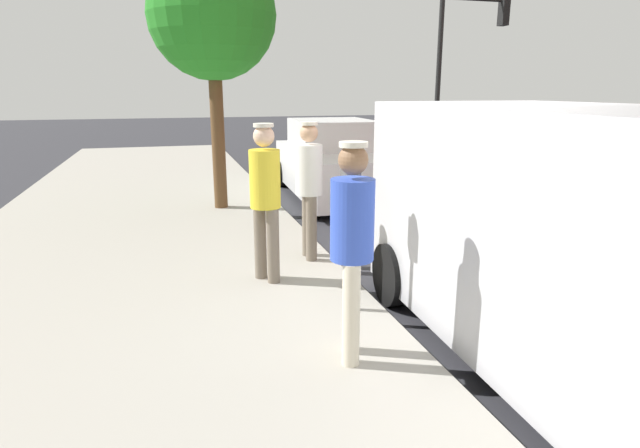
{
  "coord_description": "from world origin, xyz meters",
  "views": [
    {
      "loc": [
        2.98,
        5.02,
        2.28
      ],
      "look_at": [
        1.65,
        0.45,
        1.05
      ],
      "focal_mm": 29.36,
      "sensor_mm": 36.0,
      "label": 1
    }
  ],
  "objects_px": {
    "street_tree": "(212,16)",
    "parked_van": "(631,252)",
    "pedestrian_in_white": "(309,182)",
    "traffic_light_corner": "(464,49)",
    "pedestrian_in_blue": "(352,239)",
    "pedestrian_in_yellow": "(265,192)",
    "parked_sedan_behind": "(334,163)",
    "parking_meter_near": "(350,208)"
  },
  "relations": [
    {
      "from": "parked_van",
      "to": "pedestrian_in_yellow",
      "type": "bearing_deg",
      "value": -53.01
    },
    {
      "from": "pedestrian_in_white",
      "to": "traffic_light_corner",
      "type": "bearing_deg",
      "value": -129.43
    },
    {
      "from": "pedestrian_in_white",
      "to": "parked_van",
      "type": "bearing_deg",
      "value": 112.58
    },
    {
      "from": "pedestrian_in_yellow",
      "to": "parked_sedan_behind",
      "type": "xyz_separation_m",
      "value": [
        -2.4,
        -4.96,
        -0.43
      ]
    },
    {
      "from": "parked_van",
      "to": "traffic_light_corner",
      "type": "relative_size",
      "value": 1.01
    },
    {
      "from": "pedestrian_in_yellow",
      "to": "traffic_light_corner",
      "type": "distance_m",
      "value": 13.1
    },
    {
      "from": "parked_van",
      "to": "street_tree",
      "type": "distance_m",
      "value": 7.56
    },
    {
      "from": "parking_meter_near",
      "to": "traffic_light_corner",
      "type": "relative_size",
      "value": 0.29
    },
    {
      "from": "parking_meter_near",
      "to": "traffic_light_corner",
      "type": "distance_m",
      "value": 13.55
    },
    {
      "from": "parked_van",
      "to": "traffic_light_corner",
      "type": "xyz_separation_m",
      "value": [
        -6.14,
        -12.7,
        2.36
      ]
    },
    {
      "from": "pedestrian_in_blue",
      "to": "traffic_light_corner",
      "type": "height_order",
      "value": "traffic_light_corner"
    },
    {
      "from": "pedestrian_in_blue",
      "to": "pedestrian_in_yellow",
      "type": "xyz_separation_m",
      "value": [
        0.32,
        -1.97,
        0.01
      ]
    },
    {
      "from": "parked_van",
      "to": "parked_sedan_behind",
      "type": "bearing_deg",
      "value": -92.01
    },
    {
      "from": "pedestrian_in_blue",
      "to": "traffic_light_corner",
      "type": "distance_m",
      "value": 14.46
    },
    {
      "from": "parking_meter_near",
      "to": "pedestrian_in_yellow",
      "type": "height_order",
      "value": "pedestrian_in_yellow"
    },
    {
      "from": "pedestrian_in_yellow",
      "to": "parked_van",
      "type": "distance_m",
      "value": 3.53
    },
    {
      "from": "pedestrian_in_yellow",
      "to": "parked_van",
      "type": "xyz_separation_m",
      "value": [
        -2.12,
        2.82,
        -0.02
      ]
    },
    {
      "from": "pedestrian_in_blue",
      "to": "pedestrian_in_white",
      "type": "distance_m",
      "value": 2.65
    },
    {
      "from": "pedestrian_in_white",
      "to": "traffic_light_corner",
      "type": "xyz_separation_m",
      "value": [
        -7.59,
        -9.23,
        2.36
      ]
    },
    {
      "from": "pedestrian_in_blue",
      "to": "pedestrian_in_white",
      "type": "relative_size",
      "value": 1.01
    },
    {
      "from": "parking_meter_near",
      "to": "traffic_light_corner",
      "type": "bearing_deg",
      "value": -124.96
    },
    {
      "from": "parked_sedan_behind",
      "to": "parking_meter_near",
      "type": "bearing_deg",
      "value": 73.57
    },
    {
      "from": "parking_meter_near",
      "to": "pedestrian_in_white",
      "type": "xyz_separation_m",
      "value": [
        -0.05,
        -1.71,
        -0.03
      ]
    },
    {
      "from": "parked_van",
      "to": "street_tree",
      "type": "bearing_deg",
      "value": -71.9
    },
    {
      "from": "pedestrian_in_blue",
      "to": "parking_meter_near",
      "type": "bearing_deg",
      "value": -108.68
    },
    {
      "from": "pedestrian_in_yellow",
      "to": "parked_sedan_behind",
      "type": "height_order",
      "value": "pedestrian_in_yellow"
    },
    {
      "from": "parking_meter_near",
      "to": "street_tree",
      "type": "bearing_deg",
      "value": -81.74
    },
    {
      "from": "pedestrian_in_blue",
      "to": "traffic_light_corner",
      "type": "xyz_separation_m",
      "value": [
        -7.95,
        -11.85,
        2.35
      ]
    },
    {
      "from": "parked_van",
      "to": "traffic_light_corner",
      "type": "height_order",
      "value": "traffic_light_corner"
    },
    {
      "from": "street_tree",
      "to": "parked_van",
      "type": "bearing_deg",
      "value": 108.1
    },
    {
      "from": "parked_sedan_behind",
      "to": "street_tree",
      "type": "relative_size",
      "value": 1.01
    },
    {
      "from": "pedestrian_in_white",
      "to": "traffic_light_corner",
      "type": "height_order",
      "value": "traffic_light_corner"
    },
    {
      "from": "pedestrian_in_blue",
      "to": "pedestrian_in_yellow",
      "type": "height_order",
      "value": "pedestrian_in_yellow"
    },
    {
      "from": "pedestrian_in_yellow",
      "to": "street_tree",
      "type": "xyz_separation_m",
      "value": [
        0.11,
        -4.02,
        2.3
      ]
    },
    {
      "from": "parked_van",
      "to": "parked_sedan_behind",
      "type": "xyz_separation_m",
      "value": [
        -0.27,
        -7.78,
        -0.41
      ]
    },
    {
      "from": "parked_sedan_behind",
      "to": "traffic_light_corner",
      "type": "bearing_deg",
      "value": -140.03
    },
    {
      "from": "parked_van",
      "to": "traffic_light_corner",
      "type": "bearing_deg",
      "value": -115.81
    },
    {
      "from": "parking_meter_near",
      "to": "parked_van",
      "type": "xyz_separation_m",
      "value": [
        -1.5,
        1.77,
        -0.03
      ]
    },
    {
      "from": "street_tree",
      "to": "pedestrian_in_blue",
      "type": "bearing_deg",
      "value": 94.08
    },
    {
      "from": "pedestrian_in_blue",
      "to": "pedestrian_in_yellow",
      "type": "bearing_deg",
      "value": -80.88
    },
    {
      "from": "pedestrian_in_yellow",
      "to": "pedestrian_in_white",
      "type": "bearing_deg",
      "value": -136.05
    },
    {
      "from": "pedestrian_in_blue",
      "to": "parked_van",
      "type": "xyz_separation_m",
      "value": [
        -1.81,
        0.85,
        -0.01
      ]
    }
  ]
}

